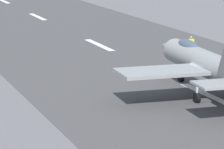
% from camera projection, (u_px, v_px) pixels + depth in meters
% --- Properties ---
extents(ground_plane, '(400.00, 400.00, 0.00)m').
position_uv_depth(ground_plane, '(211.00, 96.00, 50.70)').
color(ground_plane, slate).
extents(runway_strip, '(240.00, 26.00, 0.02)m').
position_uv_depth(runway_strip, '(211.00, 96.00, 50.69)').
color(runway_strip, '#454444').
rests_on(runway_strip, ground).
extents(fighter_jet, '(17.66, 14.48, 5.64)m').
position_uv_depth(fighter_jet, '(207.00, 63.00, 50.48)').
color(fighter_jet, gray).
rests_on(fighter_jet, ground).
extents(crew_person, '(0.30, 0.70, 1.69)m').
position_uv_depth(crew_person, '(191.00, 44.00, 68.58)').
color(crew_person, '#1E2338').
rests_on(crew_person, ground).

